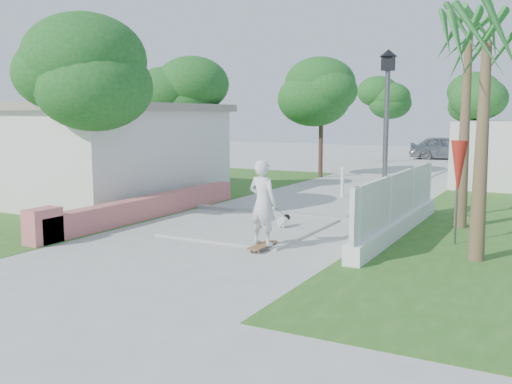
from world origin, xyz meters
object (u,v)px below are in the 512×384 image
Objects in this scene: bollard at (342,182)px; dog at (284,221)px; street_lamp at (386,132)px; skateboarder at (267,204)px; patio_umbrella at (458,169)px; parked_car at (446,148)px.

bollard is 1.92× the size of dog.
street_lamp is 5.56m from bollard.
skateboarder reaches higher than bollard.
patio_umbrella is 4.04× the size of dog.
dog is (0.54, -5.82, -0.37)m from bollard.
patio_umbrella reaches higher than skateboarder.
street_lamp is at bearing -113.87° from skateboarder.
patio_umbrella is (4.60, -5.50, 1.10)m from bollard.
parked_car is (-4.53, 24.77, -0.91)m from patio_umbrella.
street_lamp reaches higher than parked_car.
street_lamp is at bearing 33.82° from dog.
street_lamp is 1.57× the size of skateboarder.
street_lamp reaches higher than bollard.
skateboarder reaches higher than dog.
parked_car is at bearing 89.81° from bollard.
patio_umbrella is 0.82× the size of skateboarder.
bollard is (-2.70, 4.50, -1.84)m from street_lamp.
street_lamp is at bearing 172.12° from parked_car.
street_lamp is 1.93× the size of patio_umbrella.
skateboarder is at bearing 167.50° from parked_car.
bollard is 7.41m from skateboarder.
skateboarder is at bearing -75.89° from dog.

